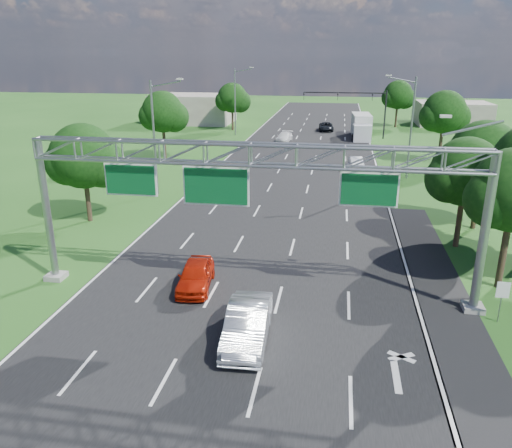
% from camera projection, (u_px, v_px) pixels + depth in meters
% --- Properties ---
extents(ground, '(220.00, 220.00, 0.00)m').
position_uv_depth(ground, '(284.00, 200.00, 43.47)').
color(ground, '#204E17').
rests_on(ground, ground).
extents(road, '(18.00, 180.00, 0.02)m').
position_uv_depth(road, '(284.00, 200.00, 43.47)').
color(road, black).
rests_on(road, ground).
extents(road_flare, '(3.00, 30.00, 0.02)m').
position_uv_depth(road_flare, '(438.00, 290.00, 26.97)').
color(road_flare, black).
rests_on(road_flare, ground).
extents(sign_gantry, '(23.50, 1.00, 9.56)m').
position_uv_depth(sign_gantry, '(252.00, 167.00, 24.39)').
color(sign_gantry, gray).
rests_on(sign_gantry, ground).
extents(regulatory_sign, '(0.60, 0.08, 2.10)m').
position_uv_depth(regulatory_sign, '(502.00, 294.00, 23.32)').
color(regulatory_sign, gray).
rests_on(regulatory_sign, ground).
extents(traffic_signal, '(12.21, 0.24, 7.00)m').
position_uv_depth(traffic_signal, '(361.00, 103.00, 73.28)').
color(traffic_signal, black).
rests_on(traffic_signal, ground).
extents(streetlight_l_near, '(2.97, 0.22, 10.16)m').
position_uv_depth(streetlight_l_near, '(156.00, 133.00, 43.40)').
color(streetlight_l_near, gray).
rests_on(streetlight_l_near, ground).
extents(streetlight_l_far, '(2.97, 0.22, 10.16)m').
position_uv_depth(streetlight_l_far, '(236.00, 98.00, 76.05)').
color(streetlight_l_far, gray).
rests_on(streetlight_l_far, ground).
extents(streetlight_r_mid, '(2.97, 0.22, 10.16)m').
position_uv_depth(streetlight_r_mid, '(410.00, 123.00, 49.24)').
color(streetlight_r_mid, gray).
rests_on(streetlight_r_mid, ground).
extents(tree_verge_la, '(5.76, 4.80, 7.40)m').
position_uv_depth(tree_verge_la, '(85.00, 159.00, 36.65)').
color(tree_verge_la, '#2D2116').
rests_on(tree_verge_la, ground).
extents(tree_verge_lb, '(5.76, 4.80, 8.06)m').
position_uv_depth(tree_verge_lb, '(163.00, 114.00, 58.20)').
color(tree_verge_lb, '#2D2116').
rests_on(tree_verge_lb, ground).
extents(tree_verge_lc, '(5.76, 4.80, 7.62)m').
position_uv_depth(tree_verge_lc, '(233.00, 99.00, 81.20)').
color(tree_verge_lc, '#2D2116').
rests_on(tree_verge_lc, ground).
extents(tree_verge_rd, '(5.76, 4.80, 8.28)m').
position_uv_depth(tree_verge_rd, '(445.00, 114.00, 55.98)').
color(tree_verge_rd, '#2D2116').
rests_on(tree_verge_rd, ground).
extents(tree_verge_re, '(5.76, 4.80, 7.84)m').
position_uv_depth(tree_verge_re, '(398.00, 96.00, 84.42)').
color(tree_verge_re, '#2D2116').
rests_on(tree_verge_re, ground).
extents(building_left, '(14.00, 10.00, 5.00)m').
position_uv_depth(building_left, '(193.00, 109.00, 90.83)').
color(building_left, gray).
rests_on(building_left, ground).
extents(building_right, '(12.00, 9.00, 4.00)m').
position_uv_depth(building_right, '(453.00, 114.00, 87.62)').
color(building_right, gray).
rests_on(building_right, ground).
extents(red_coupe, '(2.23, 4.49, 1.47)m').
position_uv_depth(red_coupe, '(196.00, 275.00, 27.08)').
color(red_coupe, '#B91D08').
rests_on(red_coupe, ground).
extents(silver_sedan, '(2.03, 5.22, 1.69)m').
position_uv_depth(silver_sedan, '(247.00, 324.00, 21.99)').
color(silver_sedan, silver).
rests_on(silver_sedan, ground).
extents(car_queue_a, '(2.30, 4.67, 1.31)m').
position_uv_depth(car_queue_a, '(284.00, 137.00, 72.05)').
color(car_queue_a, white).
rests_on(car_queue_a, ground).
extents(car_queue_b, '(2.58, 4.98, 1.34)m').
position_uv_depth(car_queue_b, '(326.00, 127.00, 81.77)').
color(car_queue_b, black).
rests_on(car_queue_b, ground).
extents(car_queue_d, '(1.76, 4.01, 1.28)m').
position_uv_depth(car_queue_d, '(356.00, 163.00, 54.93)').
color(car_queue_d, white).
rests_on(car_queue_d, ground).
extents(box_truck, '(2.98, 9.12, 3.41)m').
position_uv_depth(box_truck, '(361.00, 127.00, 74.97)').
color(box_truck, silver).
rests_on(box_truck, ground).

